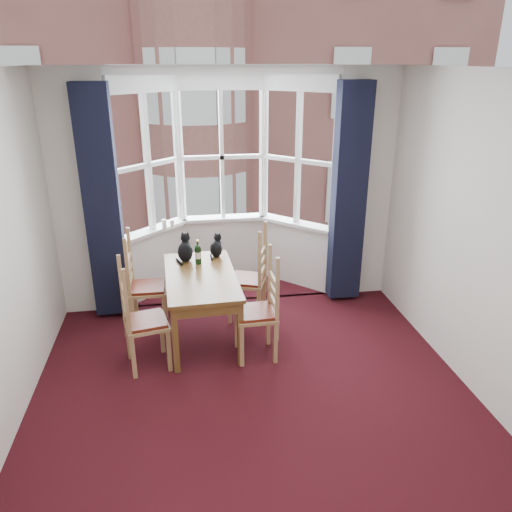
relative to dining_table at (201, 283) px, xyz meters
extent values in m
plane|color=black|center=(0.40, -1.39, -0.64)|extent=(4.50, 4.50, 0.00)
plane|color=white|center=(0.40, -1.39, 2.16)|extent=(4.50, 4.50, 0.00)
plane|color=silver|center=(2.40, -1.39, 0.76)|extent=(0.00, 4.50, 4.50)
plane|color=silver|center=(0.40, -3.64, 0.76)|extent=(4.00, 0.00, 4.00)
cube|color=silver|center=(-1.25, 0.86, 0.76)|extent=(0.70, 0.12, 2.80)
cube|color=silver|center=(2.05, 0.86, 0.76)|extent=(0.70, 0.12, 2.80)
cube|color=black|center=(-1.02, 0.68, 0.71)|extent=(0.38, 0.22, 2.60)
cube|color=black|center=(1.82, 0.68, 0.71)|extent=(0.38, 0.22, 2.60)
cube|color=brown|center=(0.00, 0.00, 0.07)|extent=(0.79, 1.39, 0.04)
cube|color=brown|center=(-0.29, -0.65, -0.29)|extent=(0.06, 0.06, 0.70)
cube|color=brown|center=(-0.34, 0.62, -0.29)|extent=(0.06, 0.06, 0.70)
cube|color=brown|center=(0.34, -0.62, -0.29)|extent=(0.06, 0.06, 0.70)
cube|color=brown|center=(0.29, 0.65, -0.29)|extent=(0.06, 0.06, 0.70)
cube|color=#A98152|center=(-0.56, -0.48, -0.16)|extent=(0.48, 0.49, 0.06)
cube|color=#5A1C0F|center=(-0.56, -0.48, -0.15)|extent=(0.43, 0.45, 0.03)
cube|color=#A98152|center=(-0.58, 0.31, -0.16)|extent=(0.40, 0.42, 0.06)
cube|color=#5A1C0F|center=(-0.58, 0.31, -0.15)|extent=(0.36, 0.38, 0.03)
cube|color=#A98152|center=(0.52, -0.46, -0.16)|extent=(0.41, 0.43, 0.06)
cube|color=#5A1C0F|center=(0.52, -0.46, -0.15)|extent=(0.37, 0.39, 0.03)
cube|color=#A98152|center=(0.54, 0.35, -0.16)|extent=(0.52, 0.53, 0.06)
cube|color=#5A1C0F|center=(0.54, 0.35, -0.15)|extent=(0.47, 0.48, 0.03)
ellipsoid|color=black|center=(-0.15, 0.42, 0.20)|extent=(0.19, 0.24, 0.22)
sphere|color=black|center=(-0.14, 0.50, 0.34)|extent=(0.12, 0.12, 0.10)
cone|color=black|center=(-0.17, 0.50, 0.39)|extent=(0.04, 0.04, 0.05)
cone|color=black|center=(-0.11, 0.50, 0.39)|extent=(0.04, 0.04, 0.05)
ellipsoid|color=black|center=(0.21, 0.51, 0.18)|extent=(0.20, 0.23, 0.19)
sphere|color=black|center=(0.23, 0.57, 0.30)|extent=(0.12, 0.12, 0.09)
cone|color=black|center=(0.21, 0.58, 0.34)|extent=(0.04, 0.04, 0.04)
cone|color=black|center=(0.25, 0.56, 0.34)|extent=(0.04, 0.04, 0.04)
cylinder|color=black|center=(-0.01, 0.32, 0.19)|extent=(0.07, 0.07, 0.20)
sphere|color=black|center=(-0.01, 0.32, 0.29)|extent=(0.06, 0.06, 0.06)
cylinder|color=black|center=(-0.01, 0.32, 0.33)|extent=(0.03, 0.03, 0.09)
cylinder|color=gold|center=(-0.01, 0.32, 0.36)|extent=(0.03, 0.03, 0.02)
cylinder|color=silver|center=(-0.01, 0.32, 0.20)|extent=(0.07, 0.07, 0.08)
cylinder|color=white|center=(-0.39, 1.21, 0.29)|extent=(0.06, 0.06, 0.12)
cylinder|color=white|center=(-0.29, 1.24, 0.28)|extent=(0.06, 0.06, 0.10)
plane|color=#333335|center=(0.40, 30.86, -6.64)|extent=(80.00, 80.00, 0.00)
cube|color=#A15E53|center=(0.40, 12.86, 0.36)|extent=(18.00, 6.00, 14.00)
cylinder|color=#A15E53|center=(0.40, 9.86, 0.36)|extent=(3.20, 3.20, 14.00)
camera|label=1|loc=(-0.17, -4.85, 2.22)|focal=35.00mm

